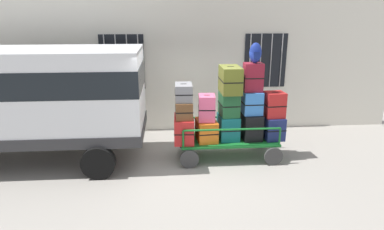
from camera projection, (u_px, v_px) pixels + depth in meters
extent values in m
plane|color=gray|center=(194.00, 162.00, 7.82)|extent=(40.00, 40.00, 0.00)
cube|color=silver|center=(187.00, 43.00, 9.42)|extent=(12.00, 0.30, 5.00)
cube|color=black|center=(122.00, 62.00, 9.27)|extent=(1.20, 0.04, 1.50)
cylinder|color=gray|center=(105.00, 63.00, 9.20)|extent=(0.03, 0.03, 1.50)
cylinder|color=gray|center=(117.00, 63.00, 9.22)|extent=(0.03, 0.03, 1.50)
cylinder|color=gray|center=(128.00, 62.00, 9.24)|extent=(0.03, 0.03, 1.50)
cylinder|color=gray|center=(139.00, 62.00, 9.27)|extent=(0.03, 0.03, 1.50)
cube|color=black|center=(265.00, 61.00, 9.56)|extent=(1.20, 0.04, 1.50)
cylinder|color=gray|center=(250.00, 61.00, 9.49)|extent=(0.03, 0.03, 1.50)
cylinder|color=gray|center=(260.00, 61.00, 9.51)|extent=(0.03, 0.03, 1.50)
cylinder|color=gray|center=(271.00, 61.00, 9.53)|extent=(0.03, 0.03, 1.50)
cylinder|color=gray|center=(281.00, 61.00, 9.55)|extent=(0.03, 0.03, 1.50)
cube|color=silver|center=(29.00, 93.00, 7.41)|extent=(4.95, 1.93, 1.93)
cube|color=black|center=(26.00, 78.00, 7.31)|extent=(4.97, 1.95, 0.55)
cube|color=#2D2D30|center=(34.00, 130.00, 7.66)|extent=(4.99, 1.97, 0.24)
cylinder|color=black|center=(98.00, 163.00, 6.97)|extent=(0.70, 0.22, 0.70)
cube|color=#146023|center=(228.00, 140.00, 7.95)|extent=(2.24, 0.99, 0.05)
cylinder|color=#383838|center=(273.00, 157.00, 7.60)|extent=(0.42, 0.06, 0.42)
cylinder|color=#383838|center=(261.00, 140.00, 8.58)|extent=(0.42, 0.06, 0.42)
cylinder|color=#383838|center=(189.00, 159.00, 7.46)|extent=(0.42, 0.06, 0.42)
cylinder|color=#383838|center=(187.00, 142.00, 8.45)|extent=(0.42, 0.06, 0.42)
cylinder|color=#146023|center=(280.00, 136.00, 7.53)|extent=(0.04, 0.04, 0.39)
cylinder|color=#146023|center=(268.00, 124.00, 8.40)|extent=(0.04, 0.04, 0.39)
cylinder|color=#146023|center=(183.00, 139.00, 7.38)|extent=(0.04, 0.04, 0.39)
cylinder|color=#146023|center=(181.00, 126.00, 8.25)|extent=(0.04, 0.04, 0.39)
cylinder|color=#146023|center=(232.00, 129.00, 7.40)|extent=(2.16, 0.04, 0.04)
cylinder|color=#146023|center=(225.00, 117.00, 8.27)|extent=(2.16, 0.04, 0.04)
cube|color=#B21E1E|center=(184.00, 129.00, 7.77)|extent=(0.47, 0.82, 0.56)
cube|color=black|center=(184.00, 129.00, 7.77)|extent=(0.48, 0.84, 0.02)
cube|color=black|center=(184.00, 117.00, 7.69)|extent=(0.15, 0.04, 0.02)
cube|color=brown|center=(184.00, 109.00, 7.63)|extent=(0.37, 0.68, 0.38)
cube|color=black|center=(184.00, 109.00, 7.63)|extent=(0.38, 0.69, 0.02)
cube|color=black|center=(184.00, 101.00, 7.58)|extent=(0.13, 0.03, 0.02)
cube|color=slate|center=(184.00, 92.00, 7.52)|extent=(0.39, 0.57, 0.38)
cube|color=black|center=(184.00, 92.00, 7.52)|extent=(0.40, 0.58, 0.02)
cube|color=black|center=(184.00, 84.00, 7.47)|extent=(0.13, 0.03, 0.02)
cube|color=orange|center=(206.00, 130.00, 7.80)|extent=(0.49, 0.67, 0.47)
cube|color=black|center=(206.00, 130.00, 7.80)|extent=(0.50, 0.68, 0.02)
cube|color=black|center=(207.00, 121.00, 7.74)|extent=(0.15, 0.04, 0.02)
cube|color=#CC4C72|center=(207.00, 108.00, 7.65)|extent=(0.39, 0.47, 0.59)
cube|color=black|center=(207.00, 108.00, 7.65)|extent=(0.40, 0.48, 0.02)
cube|color=black|center=(207.00, 95.00, 7.56)|extent=(0.13, 0.04, 0.02)
cube|color=#0F5960|center=(228.00, 127.00, 7.90)|extent=(0.46, 0.64, 0.56)
cube|color=black|center=(228.00, 127.00, 7.90)|extent=(0.47, 0.65, 0.02)
cube|color=black|center=(229.00, 116.00, 7.82)|extent=(0.15, 0.04, 0.02)
cube|color=#194C28|center=(229.00, 104.00, 7.74)|extent=(0.43, 0.59, 0.54)
cube|color=black|center=(229.00, 104.00, 7.74)|extent=(0.44, 0.60, 0.02)
cube|color=black|center=(229.00, 92.00, 7.66)|extent=(0.14, 0.04, 0.02)
cube|color=#4C5119|center=(230.00, 80.00, 7.51)|extent=(0.43, 0.74, 0.59)
cube|color=black|center=(230.00, 80.00, 7.51)|extent=(0.44, 0.75, 0.02)
cube|color=black|center=(231.00, 67.00, 7.42)|extent=(0.15, 0.03, 0.02)
cube|color=black|center=(250.00, 125.00, 7.92)|extent=(0.47, 0.70, 0.60)
cube|color=black|center=(250.00, 125.00, 7.92)|extent=(0.48, 0.71, 0.02)
cube|color=black|center=(251.00, 113.00, 7.84)|extent=(0.15, 0.04, 0.02)
cube|color=#3372C6|center=(251.00, 102.00, 7.76)|extent=(0.43, 0.56, 0.52)
cube|color=black|center=(251.00, 102.00, 7.76)|extent=(0.44, 0.57, 0.02)
cube|color=black|center=(252.00, 91.00, 7.68)|extent=(0.15, 0.03, 0.02)
cube|color=maroon|center=(253.00, 77.00, 7.56)|extent=(0.42, 0.34, 0.64)
cube|color=black|center=(253.00, 77.00, 7.56)|extent=(0.43, 0.35, 0.02)
cube|color=black|center=(254.00, 63.00, 7.47)|extent=(0.15, 0.03, 0.02)
cube|color=navy|center=(272.00, 127.00, 7.92)|extent=(0.48, 0.61, 0.53)
cube|color=black|center=(272.00, 127.00, 7.92)|extent=(0.49, 0.62, 0.02)
cube|color=black|center=(273.00, 117.00, 7.84)|extent=(0.15, 0.04, 0.02)
cube|color=#B21E1E|center=(274.00, 104.00, 7.75)|extent=(0.46, 0.44, 0.57)
cube|color=black|center=(274.00, 104.00, 7.75)|extent=(0.47, 0.45, 0.02)
cube|color=black|center=(275.00, 93.00, 7.66)|extent=(0.15, 0.04, 0.02)
ellipsoid|color=navy|center=(255.00, 53.00, 7.38)|extent=(0.27, 0.19, 0.44)
cube|color=navy|center=(256.00, 55.00, 7.31)|extent=(0.14, 0.06, 0.15)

